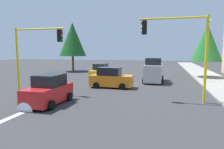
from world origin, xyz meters
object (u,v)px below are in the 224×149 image
at_px(traffic_signal_near_right, 35,47).
at_px(car_red, 49,91).
at_px(street_lamp_curbside, 207,44).
at_px(tree_opposite_side, 72,39).
at_px(car_yellow, 100,72).
at_px(car_orange, 111,78).
at_px(tree_roadside_mid, 207,43).
at_px(traffic_signal_near_left, 179,42).
at_px(delivery_van_silver, 154,71).

height_order(traffic_signal_near_right, car_red, traffic_signal_near_right).
height_order(street_lamp_curbside, tree_opposite_side, tree_opposite_side).
bearing_deg(tree_opposite_side, car_yellow, 42.49).
relative_size(street_lamp_curbside, car_yellow, 1.82).
bearing_deg(car_orange, tree_roadside_mid, 134.39).
bearing_deg(traffic_signal_near_left, traffic_signal_near_right, -90.00).
xyz_separation_m(traffic_signal_near_right, tree_roadside_mid, (-14.00, 15.67, 0.74)).
distance_m(delivery_van_silver, car_yellow, 6.66).
height_order(traffic_signal_near_left, tree_opposite_side, tree_opposite_side).
height_order(traffic_signal_near_right, street_lamp_curbside, street_lamp_curbside).
bearing_deg(car_orange, delivery_van_silver, 141.46).
distance_m(street_lamp_curbside, tree_opposite_side, 21.91).
height_order(street_lamp_curbside, car_orange, street_lamp_curbside).
distance_m(street_lamp_curbside, car_yellow, 12.73).
height_order(traffic_signal_near_left, street_lamp_curbside, street_lamp_curbside).
relative_size(tree_opposite_side, tree_roadside_mid, 1.21).
relative_size(traffic_signal_near_right, tree_roadside_mid, 0.78).
xyz_separation_m(traffic_signal_near_left, car_orange, (-4.00, -5.95, -3.28)).
distance_m(traffic_signal_near_left, delivery_van_silver, 9.47).
distance_m(traffic_signal_near_left, tree_opposite_side, 24.62).
xyz_separation_m(traffic_signal_near_left, tree_roadside_mid, (-14.00, 4.27, 0.45)).
bearing_deg(traffic_signal_near_left, car_red, -70.03).
distance_m(car_red, car_yellow, 12.36).
bearing_deg(tree_opposite_side, tree_roadside_mid, 79.22).
xyz_separation_m(tree_roadside_mid, car_red, (17.03, -12.60, -3.73)).
relative_size(tree_opposite_side, car_yellow, 2.22).
height_order(tree_opposite_side, car_orange, tree_opposite_side).
height_order(delivery_van_silver, car_orange, delivery_van_silver).
distance_m(street_lamp_curbside, tree_roadside_mid, 4.47).
distance_m(tree_roadside_mid, car_orange, 14.77).
bearing_deg(street_lamp_curbside, car_red, -43.02).
xyz_separation_m(delivery_van_silver, car_red, (11.78, -6.17, -0.39)).
xyz_separation_m(traffic_signal_near_right, tree_opposite_side, (-18.00, -5.33, 1.72)).
height_order(traffic_signal_near_right, car_yellow, traffic_signal_near_right).
xyz_separation_m(street_lamp_curbside, car_red, (12.64, -11.80, -3.45)).
xyz_separation_m(tree_opposite_side, tree_roadside_mid, (4.00, 21.00, -0.98)).
xyz_separation_m(tree_opposite_side, car_orange, (14.00, 10.78, -4.72)).
relative_size(car_yellow, car_orange, 0.94).
bearing_deg(traffic_signal_near_left, street_lamp_curbside, 160.17).
distance_m(traffic_signal_near_left, car_orange, 7.88).
bearing_deg(traffic_signal_near_right, car_orange, 126.27).
height_order(traffic_signal_near_left, car_red, traffic_signal_near_left).
bearing_deg(tree_opposite_side, delivery_van_silver, 57.62).
bearing_deg(car_yellow, car_red, 2.11).
xyz_separation_m(traffic_signal_near_right, car_yellow, (-9.32, 2.62, -2.99)).
height_order(car_yellow, car_orange, same).
xyz_separation_m(car_yellow, car_orange, (5.32, 2.83, 0.00)).
distance_m(tree_opposite_side, car_red, 23.13).
relative_size(traffic_signal_near_left, car_orange, 1.45).
relative_size(tree_roadside_mid, car_red, 1.84).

